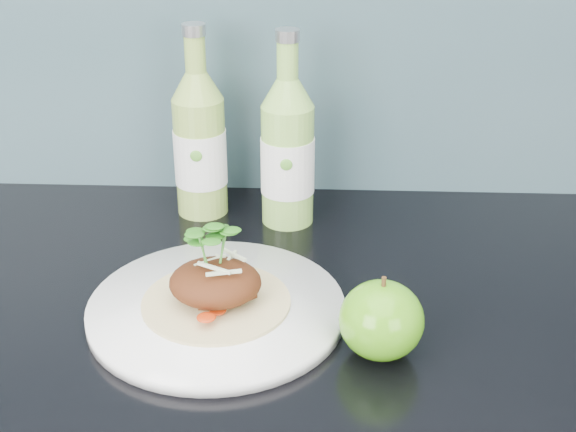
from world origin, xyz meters
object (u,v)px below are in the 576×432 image
Objects in this scene: dinner_plate at (217,309)px; cider_bottle_left at (200,144)px; cider_bottle_right at (288,152)px; green_apple at (381,320)px.

dinner_plate is 1.09× the size of cider_bottle_left.
cider_bottle_left is at bearing 145.01° from cider_bottle_right.
green_apple is 0.35× the size of cider_bottle_left.
cider_bottle_right is (-0.11, 0.31, 0.06)m from green_apple.
cider_bottle_left is 0.13m from cider_bottle_right.
cider_bottle_right is (0.07, 0.25, 0.10)m from dinner_plate.
dinner_plate is 0.20m from green_apple.
green_apple is 0.35× the size of cider_bottle_right.
cider_bottle_right reaches higher than dinner_plate.
cider_bottle_left is (-0.05, 0.27, 0.10)m from dinner_plate.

